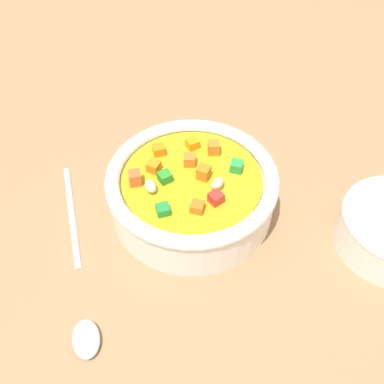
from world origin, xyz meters
The scene contains 3 objects.
ground_plane centered at (0.00, 0.00, -1.00)cm, with size 140.00×140.00×2.00cm, color #9E754F.
soup_bowl_main centered at (0.01, 0.00, 3.08)cm, with size 18.33×18.33×6.37cm.
spoon centered at (12.18, 7.85, 0.47)cm, with size 5.23×24.25×1.09cm.
Camera 1 is at (3.76, 31.51, 38.20)cm, focal length 40.98 mm.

